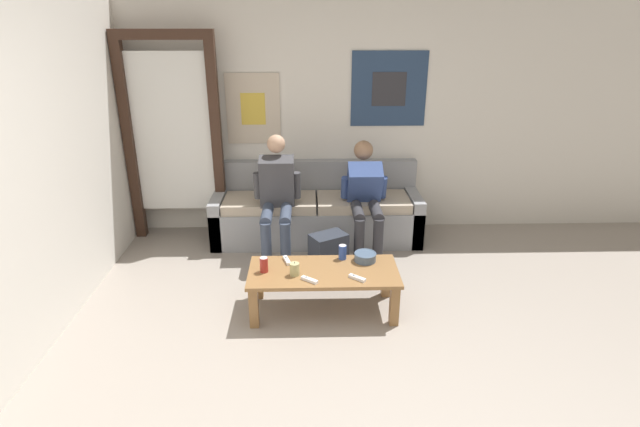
{
  "coord_description": "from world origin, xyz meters",
  "views": [
    {
      "loc": [
        -0.08,
        -2.54,
        2.26
      ],
      "look_at": [
        0.03,
        1.54,
        0.64
      ],
      "focal_mm": 28.0,
      "sensor_mm": 36.0,
      "label": 1
    }
  ],
  "objects_px": {
    "ceramic_bowl": "(365,256)",
    "pillar_candle": "(295,269)",
    "drink_can_blue": "(343,252)",
    "game_controller_near_right": "(309,280)",
    "person_seated_teen": "(365,195)",
    "drink_can_red": "(264,265)",
    "game_controller_far_center": "(287,260)",
    "coffee_table": "(323,277)",
    "game_controller_near_left": "(357,278)",
    "backpack": "(329,254)",
    "couch": "(316,213)",
    "person_seated_adult": "(277,195)"
  },
  "relations": [
    {
      "from": "couch",
      "to": "person_seated_adult",
      "type": "distance_m",
      "value": 0.66
    },
    {
      "from": "couch",
      "to": "drink_can_red",
      "type": "height_order",
      "value": "couch"
    },
    {
      "from": "person_seated_teen",
      "to": "ceramic_bowl",
      "type": "height_order",
      "value": "person_seated_teen"
    },
    {
      "from": "coffee_table",
      "to": "person_seated_teen",
      "type": "xyz_separation_m",
      "value": [
        0.46,
        1.14,
        0.3
      ]
    },
    {
      "from": "person_seated_teen",
      "to": "backpack",
      "type": "bearing_deg",
      "value": -129.39
    },
    {
      "from": "pillar_candle",
      "to": "game_controller_near_left",
      "type": "xyz_separation_m",
      "value": [
        0.48,
        -0.08,
        -0.04
      ]
    },
    {
      "from": "coffee_table",
      "to": "game_controller_near_left",
      "type": "relative_size",
      "value": 9.12
    },
    {
      "from": "ceramic_bowl",
      "to": "pillar_candle",
      "type": "relative_size",
      "value": 1.63
    },
    {
      "from": "drink_can_blue",
      "to": "game_controller_near_right",
      "type": "relative_size",
      "value": 0.92
    },
    {
      "from": "coffee_table",
      "to": "game_controller_near_left",
      "type": "xyz_separation_m",
      "value": [
        0.26,
        -0.15,
        0.07
      ]
    },
    {
      "from": "ceramic_bowl",
      "to": "game_controller_near_left",
      "type": "height_order",
      "value": "ceramic_bowl"
    },
    {
      "from": "drink_can_red",
      "to": "game_controller_far_center",
      "type": "relative_size",
      "value": 0.84
    },
    {
      "from": "game_controller_far_center",
      "to": "person_seated_teen",
      "type": "bearing_deg",
      "value": 52.29
    },
    {
      "from": "coffee_table",
      "to": "backpack",
      "type": "bearing_deg",
      "value": 83.65
    },
    {
      "from": "ceramic_bowl",
      "to": "pillar_candle",
      "type": "xyz_separation_m",
      "value": [
        -0.58,
        -0.23,
        0.01
      ]
    },
    {
      "from": "person_seated_teen",
      "to": "game_controller_near_left",
      "type": "distance_m",
      "value": 1.32
    },
    {
      "from": "coffee_table",
      "to": "person_seated_teen",
      "type": "height_order",
      "value": "person_seated_teen"
    },
    {
      "from": "game_controller_far_center",
      "to": "coffee_table",
      "type": "bearing_deg",
      "value": -28.33
    },
    {
      "from": "person_seated_teen",
      "to": "game_controller_far_center",
      "type": "bearing_deg",
      "value": -127.71
    },
    {
      "from": "coffee_table",
      "to": "ceramic_bowl",
      "type": "height_order",
      "value": "ceramic_bowl"
    },
    {
      "from": "couch",
      "to": "person_seated_teen",
      "type": "bearing_deg",
      "value": -33.64
    },
    {
      "from": "drink_can_blue",
      "to": "pillar_candle",
      "type": "bearing_deg",
      "value": -145.53
    },
    {
      "from": "person_seated_adult",
      "to": "backpack",
      "type": "bearing_deg",
      "value": -38.08
    },
    {
      "from": "drink_can_blue",
      "to": "game_controller_near_left",
      "type": "relative_size",
      "value": 0.94
    },
    {
      "from": "drink_can_red",
      "to": "game_controller_near_right",
      "type": "distance_m",
      "value": 0.4
    },
    {
      "from": "game_controller_far_center",
      "to": "game_controller_near_left",
      "type": "bearing_deg",
      "value": -29.53
    },
    {
      "from": "ceramic_bowl",
      "to": "drink_can_red",
      "type": "bearing_deg",
      "value": -168.72
    },
    {
      "from": "person_seated_teen",
      "to": "ceramic_bowl",
      "type": "distance_m",
      "value": 1.0
    },
    {
      "from": "coffee_table",
      "to": "backpack",
      "type": "relative_size",
      "value": 3.08
    },
    {
      "from": "couch",
      "to": "pillar_candle",
      "type": "xyz_separation_m",
      "value": [
        -0.2,
        -1.52,
        0.14
      ]
    },
    {
      "from": "coffee_table",
      "to": "drink_can_red",
      "type": "relative_size",
      "value": 9.68
    },
    {
      "from": "person_seated_teen",
      "to": "game_controller_near_right",
      "type": "distance_m",
      "value": 1.44
    },
    {
      "from": "game_controller_near_right",
      "to": "ceramic_bowl",
      "type": "bearing_deg",
      "value": 35.36
    },
    {
      "from": "couch",
      "to": "backpack",
      "type": "bearing_deg",
      "value": -82.66
    },
    {
      "from": "person_seated_teen",
      "to": "backpack",
      "type": "height_order",
      "value": "person_seated_teen"
    },
    {
      "from": "ceramic_bowl",
      "to": "game_controller_near_right",
      "type": "height_order",
      "value": "ceramic_bowl"
    },
    {
      "from": "person_seated_teen",
      "to": "drink_can_red",
      "type": "height_order",
      "value": "person_seated_teen"
    },
    {
      "from": "backpack",
      "to": "pillar_candle",
      "type": "relative_size",
      "value": 3.42
    },
    {
      "from": "ceramic_bowl",
      "to": "game_controller_near_left",
      "type": "distance_m",
      "value": 0.33
    },
    {
      "from": "person_seated_teen",
      "to": "drink_can_red",
      "type": "xyz_separation_m",
      "value": [
        -0.93,
        -1.14,
        -0.17
      ]
    },
    {
      "from": "drink_can_blue",
      "to": "game_controller_far_center",
      "type": "xyz_separation_m",
      "value": [
        -0.46,
        -0.04,
        -0.05
      ]
    },
    {
      "from": "backpack",
      "to": "drink_can_red",
      "type": "bearing_deg",
      "value": -128.87
    },
    {
      "from": "person_seated_adult",
      "to": "pillar_candle",
      "type": "xyz_separation_m",
      "value": [
        0.19,
        -1.13,
        -0.22
      ]
    },
    {
      "from": "couch",
      "to": "game_controller_far_center",
      "type": "xyz_separation_m",
      "value": [
        -0.27,
        -1.29,
        0.1
      ]
    },
    {
      "from": "ceramic_bowl",
      "to": "person_seated_teen",
      "type": "bearing_deg",
      "value": 83.94
    },
    {
      "from": "couch",
      "to": "pillar_candle",
      "type": "height_order",
      "value": "couch"
    },
    {
      "from": "pillar_candle",
      "to": "game_controller_near_left",
      "type": "bearing_deg",
      "value": -9.84
    },
    {
      "from": "drink_can_red",
      "to": "game_controller_far_center",
      "type": "xyz_separation_m",
      "value": [
        0.17,
        0.17,
        -0.05
      ]
    },
    {
      "from": "person_seated_adult",
      "to": "game_controller_far_center",
      "type": "bearing_deg",
      "value": -82.18
    },
    {
      "from": "backpack",
      "to": "ceramic_bowl",
      "type": "height_order",
      "value": "ceramic_bowl"
    }
  ]
}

